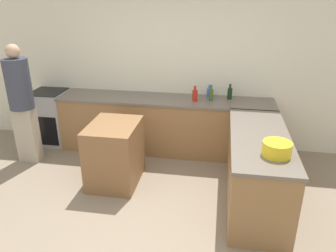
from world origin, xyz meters
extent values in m
plane|color=gray|center=(0.00, 0.00, 0.00)|extent=(14.00, 14.00, 0.00)
cube|color=silver|center=(0.00, 2.25, 1.35)|extent=(8.00, 0.06, 2.70)
cube|color=olive|center=(0.00, 1.90, 0.43)|extent=(3.38, 0.63, 0.86)
cube|color=#6B6056|center=(0.00, 1.90, 0.88)|extent=(3.41, 0.66, 0.04)
cube|color=olive|center=(1.36, 0.68, 0.43)|extent=(0.66, 1.81, 0.86)
cube|color=#6B6056|center=(1.36, 0.68, 0.88)|extent=(0.69, 1.84, 0.04)
cube|color=#ADADB2|center=(-2.00, 1.92, 0.45)|extent=(0.58, 0.60, 0.90)
cube|color=black|center=(-2.00, 1.62, 0.32)|extent=(0.49, 0.01, 0.50)
cube|color=black|center=(-2.00, 1.92, 0.91)|extent=(0.54, 0.55, 0.01)
cube|color=brown|center=(-0.50, 0.84, 0.43)|extent=(0.64, 0.81, 0.85)
cylinder|color=yellow|center=(1.47, 0.19, 0.98)|extent=(0.30, 0.30, 0.15)
cylinder|color=red|center=(0.48, 1.86, 0.99)|extent=(0.08, 0.08, 0.17)
cylinder|color=red|center=(0.48, 1.86, 1.10)|extent=(0.04, 0.04, 0.07)
cylinder|color=#475B1E|center=(0.72, 1.91, 0.99)|extent=(0.06, 0.06, 0.18)
cylinder|color=#475B1E|center=(0.72, 1.91, 1.11)|extent=(0.03, 0.03, 0.07)
cylinder|color=black|center=(1.01, 2.04, 0.99)|extent=(0.07, 0.07, 0.17)
cylinder|color=black|center=(1.01, 2.04, 1.11)|extent=(0.03, 0.03, 0.07)
cylinder|color=#386BB7|center=(0.69, 2.09, 0.97)|extent=(0.08, 0.08, 0.15)
cylinder|color=#386BB7|center=(0.69, 2.09, 1.08)|extent=(0.04, 0.04, 0.06)
cube|color=#ADA38E|center=(-2.02, 1.20, 0.43)|extent=(0.32, 0.19, 0.86)
cylinder|color=#383D4C|center=(-2.02, 1.20, 1.23)|extent=(0.35, 0.35, 0.74)
sphere|color=tan|center=(-2.02, 1.20, 1.70)|extent=(0.20, 0.20, 0.20)
camera|label=1|loc=(0.87, -2.96, 2.48)|focal=35.00mm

